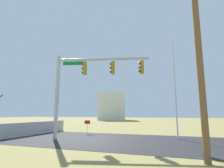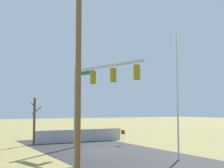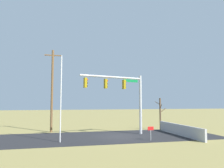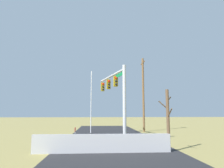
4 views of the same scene
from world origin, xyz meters
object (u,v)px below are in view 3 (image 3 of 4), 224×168
object	(u,v)px
bare_tree	(160,114)
open_sign	(151,130)
utility_pole	(52,89)
flagpole	(61,98)
signal_mast	(123,91)

from	to	relation	value
bare_tree	open_sign	world-z (taller)	bare_tree
utility_pole	bare_tree	distance (m)	13.25
utility_pole	bare_tree	world-z (taller)	utility_pole
utility_pole	flagpole	bearing A→B (deg)	-81.76
bare_tree	open_sign	bearing A→B (deg)	-122.97
flagpole	open_sign	bearing A→B (deg)	-7.21
signal_mast	open_sign	world-z (taller)	signal_mast
signal_mast	utility_pole	world-z (taller)	utility_pole
utility_pole	open_sign	distance (m)	12.32
signal_mast	open_sign	distance (m)	5.17
signal_mast	utility_pole	distance (m)	8.47
flagpole	bare_tree	size ratio (longest dim) A/B	1.91
flagpole	signal_mast	bearing A→B (deg)	20.68
utility_pole	bare_tree	bearing A→B (deg)	-6.16
signal_mast	flagpole	world-z (taller)	flagpole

